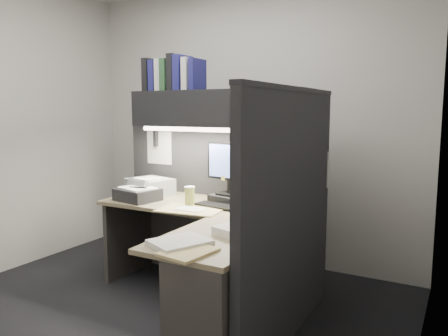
{
  "coord_description": "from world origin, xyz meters",
  "views": [
    {
      "loc": [
        1.94,
        -2.39,
        1.49
      ],
      "look_at": [
        0.32,
        0.51,
        1.04
      ],
      "focal_mm": 35.0,
      "sensor_mm": 36.0,
      "label": 1
    }
  ],
  "objects": [
    {
      "name": "floor",
      "position": [
        0.0,
        0.0,
        0.0
      ],
      "size": [
        3.5,
        3.5,
        0.0
      ],
      "primitive_type": "plane",
      "color": "black",
      "rests_on": "ground"
    },
    {
      "name": "wall_back",
      "position": [
        0.0,
        1.5,
        1.35
      ],
      "size": [
        3.5,
        0.04,
        2.7
      ],
      "primitive_type": "cube",
      "color": "#B9B6B0",
      "rests_on": "floor"
    },
    {
      "name": "wall_right",
      "position": [
        1.75,
        0.0,
        1.35
      ],
      "size": [
        0.04,
        3.0,
        2.7
      ],
      "primitive_type": "cube",
      "color": "#B9B6B0",
      "rests_on": "floor"
    },
    {
      "name": "partition_back",
      "position": [
        0.03,
        0.93,
        0.8
      ],
      "size": [
        1.9,
        0.06,
        1.6
      ],
      "primitive_type": "cube",
      "color": "black",
      "rests_on": "floor"
    },
    {
      "name": "partition_right",
      "position": [
        0.98,
        0.18,
        0.8
      ],
      "size": [
        0.06,
        1.5,
        1.6
      ],
      "primitive_type": "cube",
      "color": "black",
      "rests_on": "floor"
    },
    {
      "name": "desk",
      "position": [
        0.43,
        -0.0,
        0.44
      ],
      "size": [
        1.7,
        1.53,
        0.73
      ],
      "color": "#7D704F",
      "rests_on": "floor"
    },
    {
      "name": "overhead_shelf",
      "position": [
        0.12,
        0.75,
        1.5
      ],
      "size": [
        1.55,
        0.34,
        0.3
      ],
      "primitive_type": "cube",
      "color": "black",
      "rests_on": "partition_back"
    },
    {
      "name": "task_light_tube",
      "position": [
        0.12,
        0.61,
        1.33
      ],
      "size": [
        1.32,
        0.04,
        0.04
      ],
      "primitive_type": "cylinder",
      "rotation": [
        0.0,
        1.57,
        0.0
      ],
      "color": "white",
      "rests_on": "overhead_shelf"
    },
    {
      "name": "monitor",
      "position": [
        0.27,
        0.69,
        0.93
      ],
      "size": [
        0.46,
        0.26,
        0.5
      ],
      "rotation": [
        0.0,
        0.0,
        -0.19
      ],
      "color": "black",
      "rests_on": "desk"
    },
    {
      "name": "keyboard",
      "position": [
        0.28,
        0.5,
        0.74
      ],
      "size": [
        0.45,
        0.21,
        0.02
      ],
      "primitive_type": "cube",
      "rotation": [
        0.0,
        0.0,
        -0.15
      ],
      "color": "black",
      "rests_on": "desk"
    },
    {
      "name": "mousepad",
      "position": [
        0.57,
        0.44,
        0.73
      ],
      "size": [
        0.29,
        0.28,
        0.0
      ],
      "primitive_type": "cube",
      "rotation": [
        0.0,
        0.0,
        -0.39
      ],
      "color": "navy",
      "rests_on": "desk"
    },
    {
      "name": "mouse",
      "position": [
        0.57,
        0.43,
        0.75
      ],
      "size": [
        0.09,
        0.12,
        0.04
      ],
      "primitive_type": "ellipsoid",
      "rotation": [
        0.0,
        0.0,
        0.24
      ],
      "color": "black",
      "rests_on": "mousepad"
    },
    {
      "name": "telephone",
      "position": [
        0.65,
        0.78,
        0.77
      ],
      "size": [
        0.24,
        0.24,
        0.08
      ],
      "primitive_type": "cube",
      "rotation": [
        0.0,
        0.0,
        -0.19
      ],
      "color": "tan",
      "rests_on": "desk"
    },
    {
      "name": "coffee_cup",
      "position": [
        0.04,
        0.45,
        0.8
      ],
      "size": [
        0.1,
        0.1,
        0.15
      ],
      "primitive_type": "cylinder",
      "rotation": [
        0.0,
        0.0,
        -0.35
      ],
      "color": "#B39F47",
      "rests_on": "desk"
    },
    {
      "name": "printer",
      "position": [
        -0.53,
        0.66,
        0.8
      ],
      "size": [
        0.44,
        0.4,
        0.15
      ],
      "primitive_type": "cube",
      "rotation": [
        0.0,
        0.0,
        -0.28
      ],
      "color": "gray",
      "rests_on": "desk"
    },
    {
      "name": "notebook_stack",
      "position": [
        -0.46,
        0.41,
        0.78
      ],
      "size": [
        0.38,
        0.33,
        0.1
      ],
      "primitive_type": "cube",
      "rotation": [
        0.0,
        0.0,
        -0.17
      ],
      "color": "black",
      "rests_on": "desk"
    },
    {
      "name": "open_folder",
      "position": [
        0.13,
        0.32,
        0.73
      ],
      "size": [
        0.51,
        0.37,
        0.01
      ],
      "primitive_type": "cube",
      "rotation": [
        0.0,
        0.0,
        0.13
      ],
      "color": "tan",
      "rests_on": "desk"
    },
    {
      "name": "paper_stack_a",
      "position": [
        0.76,
        -0.09,
        0.76
      ],
      "size": [
        0.32,
        0.29,
        0.05
      ],
      "primitive_type": "cube",
      "rotation": [
        0.0,
        0.0,
        -0.3
      ],
      "color": "white",
      "rests_on": "desk"
    },
    {
      "name": "paper_stack_b",
      "position": [
        0.56,
        -0.44,
        0.75
      ],
      "size": [
        0.35,
        0.39,
        0.03
      ],
      "primitive_type": "cube",
      "rotation": [
        0.0,
        0.0,
        -0.42
      ],
      "color": "white",
      "rests_on": "desk"
    },
    {
      "name": "manila_stack",
      "position": [
        0.68,
        -0.53,
        0.74
      ],
      "size": [
        0.26,
        0.31,
        0.02
      ],
      "primitive_type": "cube",
      "rotation": [
        0.0,
        0.0,
        -0.14
      ],
      "color": "tan",
      "rests_on": "desk"
    },
    {
      "name": "binder_row",
      "position": [
        -0.32,
        0.74,
        1.79
      ],
      "size": [
        0.54,
        0.24,
        0.31
      ],
      "color": "black",
      "rests_on": "overhead_shelf"
    },
    {
      "name": "pinned_papers",
      "position": [
        0.42,
        0.56,
        1.05
      ],
      "size": [
        1.76,
        1.31,
        0.51
      ],
      "color": "white",
      "rests_on": "partition_back"
    }
  ]
}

